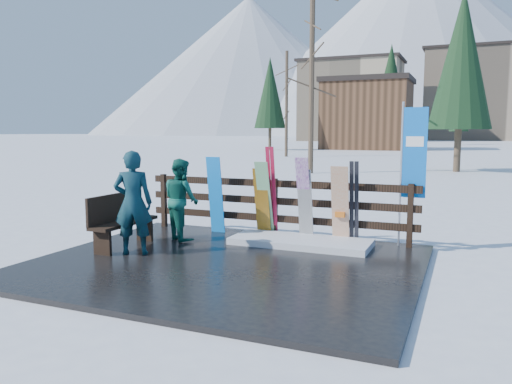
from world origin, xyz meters
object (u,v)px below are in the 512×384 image
at_px(snowboard_2, 262,203).
at_px(person_back, 181,199).
at_px(snowboard_0, 216,195).
at_px(snowboard_3, 304,199).
at_px(bench, 121,219).
at_px(rental_flag, 411,158).
at_px(snowboard_1, 265,199).
at_px(person_front, 133,203).
at_px(snowboard_4, 305,205).
at_px(snowboard_5, 340,205).

relative_size(snowboard_2, person_back, 0.89).
height_order(snowboard_0, snowboard_3, snowboard_3).
height_order(bench, snowboard_0, snowboard_0).
relative_size(snowboard_0, rental_flag, 0.61).
distance_m(snowboard_1, person_front, 2.63).
xyz_separation_m(snowboard_3, person_front, (-2.35, -2.12, 0.08)).
bearing_deg(person_back, person_front, 117.29).
height_order(snowboard_1, snowboard_2, snowboard_1).
xyz_separation_m(snowboard_1, person_front, (-1.54, -2.12, 0.13)).
xyz_separation_m(snowboard_4, snowboard_5, (0.67, 0.00, 0.04)).
distance_m(bench, rental_flag, 5.31).
xyz_separation_m(snowboard_3, snowboard_5, (0.69, -0.00, -0.08)).
bearing_deg(snowboard_5, person_back, -164.19).
relative_size(snowboard_1, snowboard_2, 1.12).
bearing_deg(snowboard_4, snowboard_5, 0.00).
height_order(bench, person_back, person_back).
height_order(bench, snowboard_5, snowboard_5).
relative_size(snowboard_1, person_back, 0.99).
relative_size(snowboard_4, rental_flag, 0.54).
bearing_deg(person_front, snowboard_3, -164.11).
relative_size(bench, snowboard_1, 0.96).
xyz_separation_m(snowboard_0, snowboard_4, (1.91, -0.00, -0.10)).
distance_m(snowboard_1, snowboard_5, 1.50).
height_order(rental_flag, person_back, rental_flag).
height_order(snowboard_4, snowboard_5, snowboard_5).
relative_size(bench, person_back, 0.96).
bearing_deg(bench, snowboard_4, 31.76).
xyz_separation_m(rental_flag, person_front, (-4.24, -2.39, -0.72)).
bearing_deg(snowboard_5, snowboard_0, 180.00).
relative_size(snowboard_1, snowboard_3, 0.94).
bearing_deg(person_front, snowboard_1, -152.13).
bearing_deg(snowboard_3, snowboard_1, 180.00).
relative_size(snowboard_5, person_back, 0.94).
xyz_separation_m(bench, snowboard_5, (3.57, 1.79, 0.21)).
distance_m(snowboard_0, person_back, 0.88).
relative_size(snowboard_0, snowboard_5, 1.07).
xyz_separation_m(bench, snowboard_3, (2.88, 1.79, 0.29)).
bearing_deg(snowboard_0, snowboard_3, 0.00).
xyz_separation_m(snowboard_0, rental_flag, (3.78, 0.27, 0.82)).
height_order(snowboard_1, rental_flag, rental_flag).
bearing_deg(snowboard_2, snowboard_3, 0.00).
relative_size(snowboard_3, snowboard_4, 1.19).
height_order(snowboard_3, snowboard_5, snowboard_3).
relative_size(snowboard_4, person_back, 0.89).
bearing_deg(snowboard_5, snowboard_1, 180.00).
height_order(snowboard_2, rental_flag, rental_flag).
bearing_deg(snowboard_5, rental_flag, 12.67).
bearing_deg(snowboard_5, snowboard_3, 180.00).
bearing_deg(snowboard_2, snowboard_5, 0.00).
distance_m(snowboard_4, rental_flag, 2.10).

